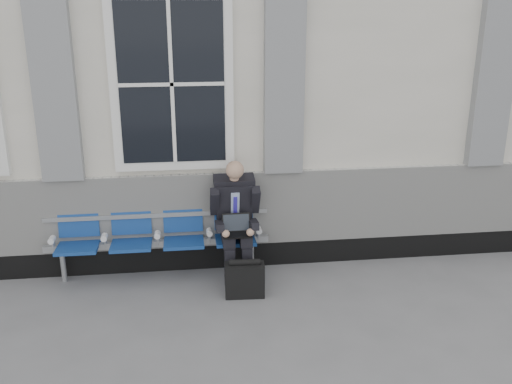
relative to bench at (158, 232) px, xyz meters
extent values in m
plane|color=slate|center=(-0.11, -1.32, -0.55)|extent=(70.00, 70.00, 0.00)
cube|color=silver|center=(-0.11, 2.18, 1.55)|extent=(14.00, 4.00, 4.20)
cube|color=black|center=(-0.11, 0.15, -0.40)|extent=(14.00, 0.10, 0.30)
cube|color=silver|center=(-0.11, 0.14, 0.20)|extent=(14.00, 0.08, 0.90)
cube|color=gray|center=(-1.01, 0.12, 1.85)|extent=(0.45, 0.14, 2.40)
cube|color=gray|center=(1.49, 0.12, 1.85)|extent=(0.45, 0.14, 2.40)
cube|color=gray|center=(3.99, 0.12, 1.85)|extent=(0.45, 0.14, 2.40)
cube|color=white|center=(0.24, 0.14, 1.70)|extent=(1.35, 0.10, 1.95)
cube|color=black|center=(0.24, 0.09, 1.70)|extent=(1.15, 0.02, 1.75)
cube|color=#9EA0A3|center=(0.00, -0.02, -0.13)|extent=(2.60, 0.07, 0.07)
cube|color=#9EA0A3|center=(0.00, 0.10, 0.18)|extent=(2.60, 0.05, 0.05)
cylinder|color=#9EA0A3|center=(-1.10, -0.02, -0.36)|extent=(0.06, 0.06, 0.39)
cylinder|color=#9EA0A3|center=(1.10, -0.02, -0.36)|extent=(0.06, 0.06, 0.39)
cube|color=navy|center=(-0.90, -0.10, -0.10)|extent=(0.46, 0.42, 0.07)
cube|color=navy|center=(-0.90, 0.11, 0.16)|extent=(0.46, 0.10, 0.40)
cube|color=navy|center=(-0.30, -0.10, -0.10)|extent=(0.46, 0.42, 0.07)
cube|color=navy|center=(-0.30, 0.11, 0.16)|extent=(0.46, 0.10, 0.40)
cube|color=navy|center=(0.30, -0.10, -0.10)|extent=(0.46, 0.42, 0.07)
cube|color=navy|center=(0.30, 0.11, 0.16)|extent=(0.46, 0.10, 0.40)
cube|color=navy|center=(0.90, -0.10, -0.10)|extent=(0.46, 0.42, 0.07)
cube|color=navy|center=(0.90, 0.11, 0.16)|extent=(0.46, 0.10, 0.40)
cylinder|color=white|center=(-1.18, -0.07, 0.00)|extent=(0.07, 0.12, 0.07)
cylinder|color=white|center=(-0.60, -0.07, 0.00)|extent=(0.07, 0.12, 0.07)
cylinder|color=white|center=(0.00, -0.07, 0.00)|extent=(0.07, 0.12, 0.07)
cylinder|color=white|center=(0.60, -0.07, 0.00)|extent=(0.07, 0.12, 0.07)
cylinder|color=white|center=(1.18, -0.07, 0.00)|extent=(0.07, 0.12, 0.07)
cube|color=black|center=(0.81, -0.47, -0.51)|extent=(0.11, 0.25, 0.09)
cube|color=black|center=(1.00, -0.47, -0.51)|extent=(0.11, 0.25, 0.09)
cube|color=black|center=(0.81, -0.41, -0.31)|extent=(0.12, 0.13, 0.47)
cube|color=black|center=(1.00, -0.41, -0.31)|extent=(0.12, 0.13, 0.47)
cube|color=black|center=(0.80, -0.20, -0.01)|extent=(0.14, 0.44, 0.14)
cube|color=black|center=(1.00, -0.20, -0.01)|extent=(0.14, 0.44, 0.14)
cube|color=black|center=(0.90, 0.00, 0.31)|extent=(0.41, 0.34, 0.62)
cube|color=#ABBDE0|center=(0.90, -0.12, 0.33)|extent=(0.10, 0.09, 0.35)
cube|color=#3126B2|center=(0.90, -0.13, 0.31)|extent=(0.04, 0.08, 0.29)
cube|color=black|center=(0.90, -0.03, 0.60)|extent=(0.47, 0.24, 0.14)
cylinder|color=tan|center=(0.90, -0.08, 0.67)|extent=(0.11, 0.11, 0.10)
sphere|color=tan|center=(0.90, -0.14, 0.77)|extent=(0.20, 0.20, 0.20)
cube|color=black|center=(0.67, -0.10, 0.39)|extent=(0.10, 0.28, 0.36)
cube|color=black|center=(1.13, -0.10, 0.39)|extent=(0.10, 0.28, 0.36)
cube|color=black|center=(0.71, -0.28, 0.15)|extent=(0.09, 0.30, 0.14)
cube|color=black|center=(1.10, -0.27, 0.15)|extent=(0.09, 0.30, 0.14)
sphere|color=tan|center=(0.77, -0.41, 0.11)|extent=(0.09, 0.09, 0.09)
sphere|color=tan|center=(1.04, -0.41, 0.11)|extent=(0.09, 0.09, 0.09)
cube|color=black|center=(0.90, -0.34, 0.06)|extent=(0.32, 0.23, 0.02)
cube|color=black|center=(0.90, -0.22, 0.17)|extent=(0.32, 0.09, 0.21)
cube|color=black|center=(0.90, -0.23, 0.17)|extent=(0.29, 0.07, 0.18)
cube|color=black|center=(0.95, -0.64, -0.36)|extent=(0.44, 0.20, 0.39)
cylinder|color=black|center=(0.95, -0.64, -0.14)|extent=(0.34, 0.09, 0.07)
camera|label=1|loc=(0.37, -6.25, 2.56)|focal=40.00mm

